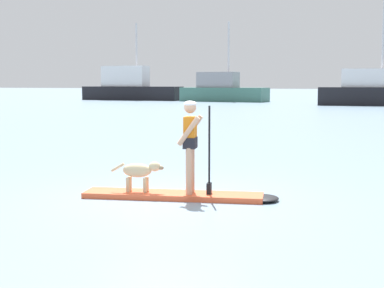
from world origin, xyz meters
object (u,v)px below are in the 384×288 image
(person_paddler, at_px, (191,140))
(moored_boat_outer, at_px, (130,87))
(moored_boat_far_starboard, at_px, (373,91))
(moored_boat_starboard, at_px, (222,90))
(dog, at_px, (140,171))
(paddleboard, at_px, (185,196))

(person_paddler, bearing_deg, moored_boat_outer, 117.70)
(person_paddler, xyz_separation_m, moored_boat_far_starboard, (0.95, 46.60, 0.25))
(person_paddler, distance_m, moored_boat_starboard, 55.21)
(moored_boat_outer, height_order, moored_boat_far_starboard, moored_boat_far_starboard)
(moored_boat_outer, bearing_deg, dog, -63.17)
(dog, distance_m, moored_boat_starboard, 55.13)
(paddleboard, xyz_separation_m, moored_boat_far_starboard, (1.05, 46.62, 1.28))
(dog, distance_m, moored_boat_outer, 60.98)
(person_paddler, height_order, moored_boat_outer, moored_boat_outer)
(person_paddler, bearing_deg, paddleboard, -168.62)
(dog, bearing_deg, moored_boat_starboard, 105.77)
(moored_boat_far_starboard, bearing_deg, moored_boat_outer, 165.46)
(paddleboard, distance_m, person_paddler, 1.04)
(moored_boat_far_starboard, bearing_deg, dog, -92.31)
(moored_boat_starboard, bearing_deg, person_paddler, -73.23)
(moored_boat_outer, bearing_deg, person_paddler, -62.30)
(moored_boat_far_starboard, bearing_deg, paddleboard, -91.29)
(person_paddler, relative_size, moored_boat_outer, 0.13)
(dog, distance_m, moored_boat_far_starboard, 46.83)
(person_paddler, height_order, dog, person_paddler)
(moored_boat_outer, bearing_deg, paddleboard, -62.40)
(paddleboard, height_order, dog, dog)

